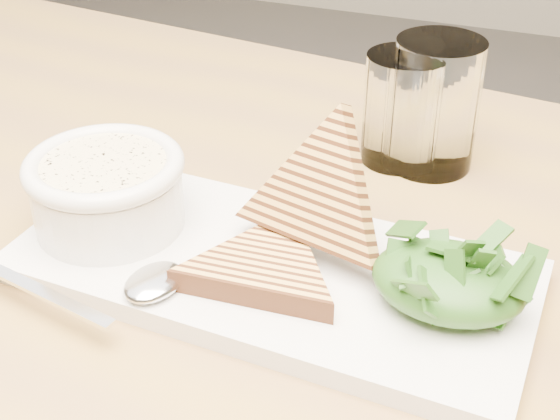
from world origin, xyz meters
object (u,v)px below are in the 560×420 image
(platter, at_px, (271,270))
(soup_bowl, at_px, (108,199))
(table_top, at_px, (221,304))
(glass_near, at_px, (400,109))
(glass_far, at_px, (435,105))

(platter, height_order, soup_bowl, soup_bowl)
(table_top, relative_size, glass_near, 12.71)
(table_top, height_order, soup_bowl, soup_bowl)
(table_top, xyz_separation_m, platter, (0.03, 0.02, 0.03))
(table_top, relative_size, glass_far, 10.96)
(table_top, height_order, glass_far, glass_far)
(table_top, distance_m, platter, 0.05)
(platter, relative_size, glass_near, 3.71)
(platter, bearing_deg, soup_bowl, 179.07)
(soup_bowl, bearing_deg, glass_near, 49.64)
(platter, height_order, glass_near, glass_near)
(soup_bowl, xyz_separation_m, glass_far, (0.21, 0.22, 0.02))
(glass_far, bearing_deg, platter, -108.93)
(platter, distance_m, glass_far, 0.24)
(glass_far, bearing_deg, glass_near, -175.47)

